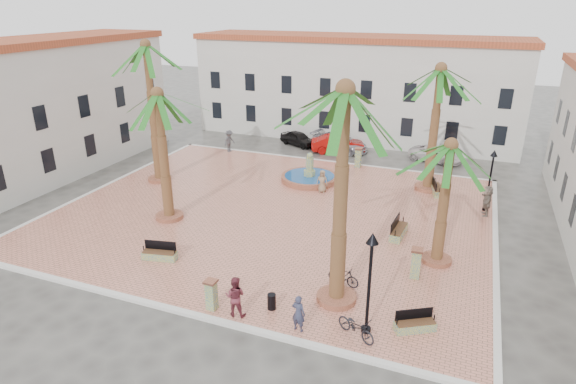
% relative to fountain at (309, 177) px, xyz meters
% --- Properties ---
extents(ground, '(120.00, 120.00, 0.00)m').
position_rel_fountain_xyz_m(ground, '(-0.32, -6.05, -0.44)').
color(ground, '#56544F').
rests_on(ground, ground).
extents(plaza, '(26.00, 22.00, 0.15)m').
position_rel_fountain_xyz_m(plaza, '(-0.32, -6.05, -0.37)').
color(plaza, tan).
rests_on(plaza, ground).
extents(kerb_n, '(26.30, 0.30, 0.16)m').
position_rel_fountain_xyz_m(kerb_n, '(-0.32, 4.95, -0.36)').
color(kerb_n, silver).
rests_on(kerb_n, ground).
extents(kerb_s, '(26.30, 0.30, 0.16)m').
position_rel_fountain_xyz_m(kerb_s, '(-0.32, -17.05, -0.36)').
color(kerb_s, silver).
rests_on(kerb_s, ground).
extents(kerb_e, '(0.30, 22.30, 0.16)m').
position_rel_fountain_xyz_m(kerb_e, '(12.68, -6.05, -0.36)').
color(kerb_e, silver).
rests_on(kerb_e, ground).
extents(kerb_w, '(0.30, 22.30, 0.16)m').
position_rel_fountain_xyz_m(kerb_w, '(-13.32, -6.05, -0.36)').
color(kerb_w, silver).
rests_on(kerb_w, ground).
extents(building_north, '(30.40, 7.40, 9.50)m').
position_rel_fountain_xyz_m(building_north, '(-0.32, 13.94, 4.32)').
color(building_north, silver).
rests_on(building_north, ground).
extents(building_west, '(6.40, 24.40, 10.00)m').
position_rel_fountain_xyz_m(building_west, '(-19.31, -6.05, 4.58)').
color(building_west, silver).
rests_on(building_west, ground).
extents(fountain, '(4.14, 4.14, 2.14)m').
position_rel_fountain_xyz_m(fountain, '(0.00, 0.00, 0.00)').
color(fountain, '#A95D42').
rests_on(fountain, plaza).
extents(palm_nw, '(5.37, 5.37, 9.98)m').
position_rel_fountain_xyz_m(palm_nw, '(-10.29, -3.98, 8.35)').
color(palm_nw, '#A95D42').
rests_on(palm_nw, plaza).
extents(palm_sw, '(5.37, 5.37, 7.95)m').
position_rel_fountain_xyz_m(palm_sw, '(-5.80, -9.28, 6.40)').
color(palm_sw, '#A95D42').
rests_on(palm_sw, plaza).
extents(palm_s, '(5.71, 5.71, 9.68)m').
position_rel_fountain_xyz_m(palm_s, '(6.05, -13.89, 8.01)').
color(palm_s, '#A95D42').
rests_on(palm_s, plaza).
extents(palm_e, '(4.91, 4.91, 6.49)m').
position_rel_fountain_xyz_m(palm_e, '(9.84, -8.76, 5.09)').
color(palm_e, '#A95D42').
rests_on(palm_e, plaza).
extents(palm_ne, '(5.76, 5.76, 8.70)m').
position_rel_fountain_xyz_m(palm_ne, '(8.27, 1.40, 7.06)').
color(palm_ne, '#A95D42').
rests_on(palm_ne, plaza).
extents(bench_s, '(1.85, 0.89, 0.94)m').
position_rel_fountain_xyz_m(bench_s, '(-3.37, -13.69, -0.03)').
color(bench_s, '#879865').
rests_on(bench_s, plaza).
extents(bench_se, '(1.69, 1.29, 0.88)m').
position_rel_fountain_xyz_m(bench_se, '(9.57, -14.75, -0.04)').
color(bench_se, '#879865').
rests_on(bench_se, plaza).
extents(bench_e, '(0.76, 2.04, 1.06)m').
position_rel_fountain_xyz_m(bench_e, '(7.57, -6.63, 0.01)').
color(bench_e, '#879865').
rests_on(bench_e, plaza).
extents(bench_ne, '(1.08, 2.05, 1.04)m').
position_rel_fountain_xyz_m(bench_ne, '(8.93, 0.83, 0.00)').
color(bench_ne, '#879865').
rests_on(bench_ne, plaza).
extents(lamppost_s, '(0.48, 0.48, 4.42)m').
position_rel_fountain_xyz_m(lamppost_s, '(7.77, -15.53, 2.70)').
color(lamppost_s, black).
rests_on(lamppost_s, plaza).
extents(lamppost_e, '(0.43, 0.43, 3.97)m').
position_rel_fountain_xyz_m(lamppost_e, '(12.08, -1.01, 2.40)').
color(lamppost_e, black).
rests_on(lamppost_e, plaza).
extents(bollard_se, '(0.52, 0.52, 1.41)m').
position_rel_fountain_xyz_m(bollard_se, '(1.26, -16.45, 0.44)').
color(bollard_se, '#879865').
rests_on(bollard_se, plaza).
extents(bollard_n, '(0.57, 0.57, 1.56)m').
position_rel_fountain_xyz_m(bollard_n, '(2.57, 4.35, 0.52)').
color(bollard_n, '#879865').
rests_on(bollard_n, plaza).
extents(bollard_e, '(0.58, 0.58, 1.53)m').
position_rel_fountain_xyz_m(bollard_e, '(9.03, -10.70, 0.50)').
color(bollard_e, '#879865').
rests_on(bollard_e, plaza).
extents(litter_bin, '(0.37, 0.37, 0.72)m').
position_rel_fountain_xyz_m(litter_bin, '(3.65, -15.52, 0.07)').
color(litter_bin, black).
rests_on(litter_bin, plaza).
extents(cyclist_a, '(0.65, 0.48, 1.61)m').
position_rel_fountain_xyz_m(cyclist_a, '(5.22, -16.45, 0.52)').
color(cyclist_a, '#31344E').
rests_on(cyclist_a, plaza).
extents(bicycle_a, '(1.91, 1.41, 0.96)m').
position_rel_fountain_xyz_m(bicycle_a, '(7.47, -16.02, 0.19)').
color(bicycle_a, black).
rests_on(bicycle_a, plaza).
extents(cyclist_b, '(0.98, 0.82, 1.81)m').
position_rel_fountain_xyz_m(cyclist_b, '(2.40, -16.45, 0.61)').
color(cyclist_b, maroon).
rests_on(cyclist_b, plaza).
extents(bicycle_b, '(1.62, 0.74, 0.94)m').
position_rel_fountain_xyz_m(bicycle_b, '(6.01, -12.60, 0.18)').
color(bicycle_b, black).
rests_on(bicycle_b, plaza).
extents(pedestrian_fountain_a, '(0.81, 0.56, 1.57)m').
position_rel_fountain_xyz_m(pedestrian_fountain_a, '(1.54, -1.80, 0.50)').
color(pedestrian_fountain_a, '#95795B').
rests_on(pedestrian_fountain_a, plaza).
extents(pedestrian_fountain_b, '(1.12, 0.59, 1.82)m').
position_rel_fountain_xyz_m(pedestrian_fountain_b, '(2.26, 0.69, 0.62)').
color(pedestrian_fountain_b, '#2E3B4F').
rests_on(pedestrian_fountain_b, plaza).
extents(pedestrian_north, '(1.01, 1.37, 1.90)m').
position_rel_fountain_xyz_m(pedestrian_north, '(-8.89, 4.35, 0.66)').
color(pedestrian_north, '#4C4D52').
rests_on(pedestrian_north, plaza).
extents(pedestrian_east, '(0.62, 1.79, 1.91)m').
position_rel_fountain_xyz_m(pedestrian_east, '(12.08, -1.78, 0.66)').
color(pedestrian_east, gray).
rests_on(pedestrian_east, plaza).
extents(car_black, '(4.07, 2.97, 1.29)m').
position_rel_fountain_xyz_m(car_black, '(-4.13, 8.83, 0.20)').
color(car_black, black).
rests_on(car_black, ground).
extents(car_red, '(4.91, 3.13, 1.53)m').
position_rel_fountain_xyz_m(car_red, '(-0.14, 8.03, 0.32)').
color(car_red, '#A20C08').
rests_on(car_red, ground).
extents(car_silver, '(5.55, 3.33, 1.50)m').
position_rel_fountain_xyz_m(car_silver, '(-0.16, 8.64, 0.31)').
color(car_silver, '#B9B8C1').
rests_on(car_silver, ground).
extents(car_white, '(4.73, 3.00, 1.21)m').
position_rel_fountain_xyz_m(car_white, '(8.14, 8.54, 0.17)').
color(car_white, silver).
rests_on(car_white, ground).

